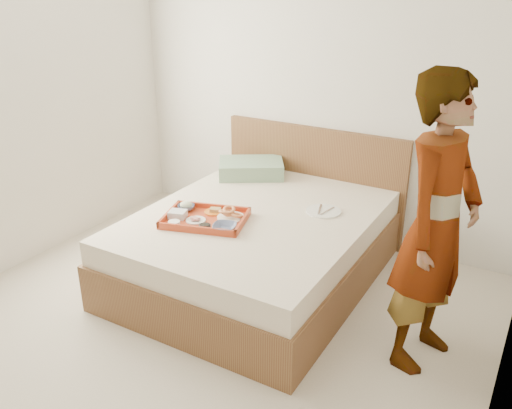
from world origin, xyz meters
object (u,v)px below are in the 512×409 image
at_px(bed, 257,246).
at_px(dinner_plate, 324,211).
at_px(tray, 205,218).
at_px(person, 437,226).

distance_m(bed, dinner_plate, 0.56).
height_order(tray, dinner_plate, tray).
height_order(bed, dinner_plate, dinner_plate).
distance_m(tray, person, 1.58).
bearing_deg(person, tray, 104.05).
height_order(tray, person, person).
relative_size(bed, dinner_plate, 7.76).
relative_size(bed, tray, 3.54).
bearing_deg(bed, tray, -129.46).
xyz_separation_m(tray, person, (1.55, 0.02, 0.30)).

